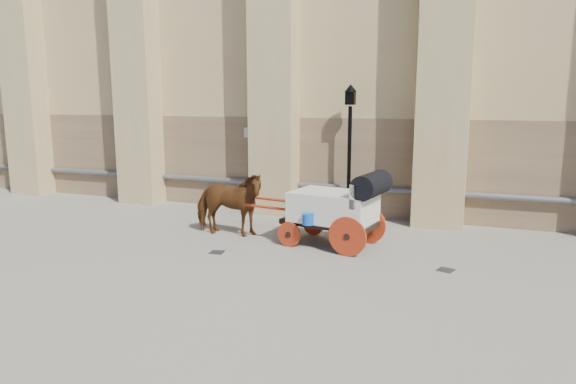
% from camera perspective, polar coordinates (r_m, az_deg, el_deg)
% --- Properties ---
extents(ground, '(90.00, 90.00, 0.00)m').
position_cam_1_polar(ground, '(12.80, -3.32, -5.92)').
color(ground, '#6C655A').
rests_on(ground, ground).
extents(horse, '(2.08, 1.04, 1.72)m').
position_cam_1_polar(horse, '(13.58, -6.65, -1.29)').
color(horse, brown).
rests_on(horse, ground).
extents(carriage, '(4.44, 1.87, 1.89)m').
position_cam_1_polar(carriage, '(12.51, 5.63, -1.53)').
color(carriage, black).
rests_on(carriage, ground).
extents(street_lamp, '(0.37, 0.37, 4.00)m').
position_cam_1_polar(street_lamp, '(15.25, 6.84, 4.82)').
color(street_lamp, black).
rests_on(street_lamp, ground).
extents(drain_grate_near, '(0.37, 0.37, 0.01)m').
position_cam_1_polar(drain_grate_near, '(12.30, -7.89, -6.64)').
color(drain_grate_near, black).
rests_on(drain_grate_near, ground).
extents(drain_grate_far, '(0.41, 0.41, 0.01)m').
position_cam_1_polar(drain_grate_far, '(11.47, 17.12, -8.27)').
color(drain_grate_far, black).
rests_on(drain_grate_far, ground).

